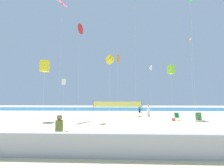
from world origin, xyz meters
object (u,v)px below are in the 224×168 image
(kite_white_box, at_px, (64,82))
(kite_yellow_box, at_px, (45,66))
(beachgoer_teal_shirt, at_px, (140,108))
(kite_orange_delta, at_px, (118,59))
(kite_yellow_delta, at_px, (109,59))
(beachgoer_white_shirt, at_px, (148,110))
(kite_pink_tube, at_px, (62,3))
(mother_figure, at_px, (59,130))
(kite_pink_diamond, at_px, (190,43))
(beach_handbag, at_px, (174,119))
(folding_beach_chair, at_px, (177,116))
(toddler_figure, at_px, (67,138))
(kite_red_delta, at_px, (79,29))
(volleyball_net, at_px, (117,105))
(kite_lime_box, at_px, (171,70))
(trash_barrel, at_px, (198,116))
(kite_white_delta, at_px, (150,68))

(kite_white_box, bearing_deg, kite_yellow_box, -79.75)
(beachgoer_teal_shirt, xyz_separation_m, kite_orange_delta, (-4.19, -2.59, 9.17))
(kite_yellow_delta, bearing_deg, kite_orange_delta, 64.75)
(beachgoer_white_shirt, height_order, beachgoer_teal_shirt, beachgoer_white_shirt)
(kite_pink_tube, bearing_deg, kite_yellow_box, -88.12)
(mother_figure, xyz_separation_m, kite_yellow_box, (-6.69, 12.62, 5.91))
(kite_pink_diamond, bearing_deg, beach_handbag, -124.60)
(folding_beach_chair, bearing_deg, kite_yellow_delta, 126.63)
(toddler_figure, relative_size, kite_red_delta, 0.06)
(beachgoer_teal_shirt, distance_m, folding_beach_chair, 12.69)
(mother_figure, xyz_separation_m, kite_pink_diamond, (15.27, 20.56, 11.37))
(volleyball_net, height_order, kite_pink_tube, kite_pink_tube)
(beachgoer_white_shirt, xyz_separation_m, beachgoer_teal_shirt, (-0.38, 8.08, -0.04))
(kite_white_box, relative_size, kite_pink_tube, 0.37)
(kite_pink_tube, xyz_separation_m, kite_lime_box, (16.87, -4.33, -12.67))
(kite_yellow_box, relative_size, kite_orange_delta, 0.69)
(beachgoer_white_shirt, distance_m, folding_beach_chair, 5.04)
(trash_barrel, xyz_separation_m, kite_white_box, (-22.13, 16.19, 6.10))
(toddler_figure, xyz_separation_m, kite_white_box, (-9.98, 28.71, 6.10))
(mother_figure, distance_m, beach_handbag, 15.13)
(beachgoer_white_shirt, distance_m, beach_handbag, 5.31)
(mother_figure, height_order, beachgoer_white_shirt, beachgoer_white_shirt)
(kite_yellow_box, xyz_separation_m, kite_lime_box, (16.67, 1.80, -0.28))
(beach_handbag, height_order, kite_lime_box, kite_lime_box)
(beachgoer_teal_shirt, xyz_separation_m, kite_red_delta, (-9.60, -9.98, 11.77))
(volleyball_net, bearing_deg, toddler_figure, -96.26)
(kite_yellow_delta, height_order, kite_lime_box, kite_yellow_delta)
(beachgoer_white_shirt, bearing_deg, folding_beach_chair, -76.86)
(beach_handbag, height_order, kite_yellow_delta, kite_yellow_delta)
(mother_figure, relative_size, kite_lime_box, 0.23)
(toddler_figure, distance_m, kite_white_box, 31.00)
(folding_beach_chair, height_order, kite_white_box, kite_white_box)
(beachgoer_teal_shirt, distance_m, volleyball_net, 5.92)
(folding_beach_chair, xyz_separation_m, beach_handbag, (-0.61, -0.60, -0.31))
(kite_lime_box, bearing_deg, kite_orange_delta, 133.30)
(mother_figure, distance_m, kite_pink_diamond, 28.02)
(toddler_figure, relative_size, trash_barrel, 0.93)
(toddler_figure, xyz_separation_m, kite_lime_box, (9.62, 14.30, 6.07))
(trash_barrel, bearing_deg, kite_white_box, 143.81)
(trash_barrel, distance_m, volleyball_net, 12.83)
(folding_beach_chair, bearing_deg, kite_lime_box, 73.38)
(beach_handbag, height_order, kite_orange_delta, kite_orange_delta)
(kite_yellow_box, distance_m, kite_orange_delta, 13.77)
(folding_beach_chair, bearing_deg, toddler_figure, -142.65)
(beachgoer_teal_shirt, bearing_deg, kite_red_delta, 137.27)
(folding_beach_chair, bearing_deg, trash_barrel, -11.82)
(mother_figure, height_order, beachgoer_teal_shirt, beachgoer_teal_shirt)
(beach_handbag, height_order, kite_yellow_box, kite_yellow_box)
(kite_yellow_delta, height_order, kite_orange_delta, kite_orange_delta)
(beach_handbag, height_order, kite_white_delta, kite_white_delta)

